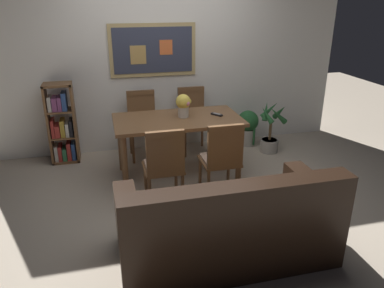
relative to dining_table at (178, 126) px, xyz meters
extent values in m
plane|color=tan|center=(0.05, -0.55, -0.65)|extent=(12.00, 12.00, 0.00)
cube|color=silver|center=(0.05, 1.07, 0.65)|extent=(5.20, 0.10, 2.60)
cube|color=tan|center=(-0.12, 1.01, 0.77)|extent=(1.18, 0.02, 0.71)
cube|color=#33384C|center=(-0.12, 0.99, 0.77)|extent=(1.08, 0.01, 0.61)
cube|color=tan|center=(-0.33, 0.99, 0.72)|extent=(0.21, 0.00, 0.25)
cube|color=#D86633|center=(0.06, 0.99, 0.81)|extent=(0.18, 0.00, 0.20)
cube|color=brown|center=(0.00, 0.00, 0.08)|extent=(1.51, 0.81, 0.04)
cylinder|color=brown|center=(-0.68, -0.33, -0.29)|extent=(0.07, 0.07, 0.71)
cylinder|color=brown|center=(0.68, -0.33, -0.29)|extent=(0.07, 0.07, 0.71)
cylinder|color=brown|center=(-0.68, 0.33, -0.29)|extent=(0.07, 0.07, 0.71)
cylinder|color=brown|center=(0.68, 0.33, -0.29)|extent=(0.07, 0.07, 0.71)
cube|color=brown|center=(0.32, -0.65, -0.21)|extent=(0.40, 0.40, 0.03)
cube|color=#997A66|center=(0.32, -0.65, -0.18)|extent=(0.36, 0.36, 0.03)
cylinder|color=brown|center=(0.15, -0.82, -0.44)|extent=(0.04, 0.04, 0.42)
cylinder|color=brown|center=(0.49, -0.82, -0.44)|extent=(0.04, 0.04, 0.42)
cylinder|color=brown|center=(0.15, -0.48, -0.44)|extent=(0.04, 0.04, 0.42)
cylinder|color=brown|center=(0.49, -0.48, -0.44)|extent=(0.04, 0.04, 0.42)
cube|color=brown|center=(0.32, -0.83, 0.03)|extent=(0.38, 0.04, 0.46)
cube|color=brown|center=(0.32, -0.83, 0.23)|extent=(0.38, 0.05, 0.06)
cube|color=brown|center=(0.38, 0.70, -0.21)|extent=(0.40, 0.40, 0.03)
cube|color=#997A66|center=(0.38, 0.70, -0.18)|extent=(0.36, 0.36, 0.03)
cylinder|color=brown|center=(0.55, 0.87, -0.44)|extent=(0.04, 0.04, 0.42)
cylinder|color=brown|center=(0.21, 0.87, -0.44)|extent=(0.04, 0.04, 0.42)
cylinder|color=brown|center=(0.55, 0.53, -0.44)|extent=(0.04, 0.04, 0.42)
cylinder|color=brown|center=(0.21, 0.53, -0.44)|extent=(0.04, 0.04, 0.42)
cube|color=brown|center=(0.38, 0.88, 0.03)|extent=(0.38, 0.04, 0.46)
cube|color=brown|center=(0.38, 0.88, 0.23)|extent=(0.38, 0.05, 0.06)
cube|color=brown|center=(-0.34, 0.66, -0.21)|extent=(0.40, 0.40, 0.03)
cube|color=#997A66|center=(-0.34, 0.66, -0.18)|extent=(0.36, 0.36, 0.03)
cylinder|color=brown|center=(-0.17, 0.83, -0.44)|extent=(0.04, 0.04, 0.42)
cylinder|color=brown|center=(-0.51, 0.83, -0.44)|extent=(0.04, 0.04, 0.42)
cylinder|color=brown|center=(-0.17, 0.49, -0.44)|extent=(0.04, 0.04, 0.42)
cylinder|color=brown|center=(-0.51, 0.49, -0.44)|extent=(0.04, 0.04, 0.42)
cube|color=brown|center=(-0.34, 0.84, 0.03)|extent=(0.38, 0.04, 0.46)
cube|color=brown|center=(-0.34, 0.84, 0.23)|extent=(0.38, 0.05, 0.06)
cube|color=brown|center=(-0.30, -0.67, -0.21)|extent=(0.40, 0.40, 0.03)
cube|color=#997A66|center=(-0.30, -0.67, -0.18)|extent=(0.36, 0.36, 0.03)
cylinder|color=brown|center=(-0.47, -0.84, -0.44)|extent=(0.04, 0.04, 0.42)
cylinder|color=brown|center=(-0.13, -0.84, -0.44)|extent=(0.04, 0.04, 0.42)
cylinder|color=brown|center=(-0.47, -0.50, -0.44)|extent=(0.04, 0.04, 0.42)
cylinder|color=brown|center=(-0.13, -0.50, -0.44)|extent=(0.04, 0.04, 0.42)
cube|color=brown|center=(-0.30, -0.85, 0.03)|extent=(0.38, 0.04, 0.46)
cube|color=brown|center=(-0.30, -0.85, 0.23)|extent=(0.38, 0.05, 0.06)
cube|color=black|center=(0.06, -1.61, -0.45)|extent=(1.80, 0.84, 0.40)
cube|color=black|center=(0.06, -1.93, -0.03)|extent=(1.80, 0.20, 0.44)
cube|color=black|center=(-0.75, -1.61, -0.14)|extent=(0.18, 0.80, 0.22)
cube|color=black|center=(0.87, -1.61, -0.14)|extent=(0.18, 0.80, 0.22)
cube|color=#334C72|center=(-0.39, -1.79, -0.09)|extent=(0.32, 0.16, 0.33)
cube|color=#B78C33|center=(0.06, -1.79, -0.09)|extent=(0.32, 0.16, 0.33)
cube|color=#8C6B4C|center=(0.51, -1.79, -0.09)|extent=(0.32, 0.16, 0.33)
cube|color=brown|center=(-1.56, 0.80, -0.11)|extent=(0.03, 0.28, 1.07)
cube|color=brown|center=(-1.23, 0.80, -0.11)|extent=(0.03, 0.28, 1.07)
cube|color=brown|center=(-1.40, 0.80, -0.63)|extent=(0.36, 0.28, 0.03)
cube|color=brown|center=(-1.40, 0.80, 0.41)|extent=(0.36, 0.28, 0.03)
cube|color=brown|center=(-1.40, 0.80, -0.29)|extent=(0.30, 0.28, 0.02)
cube|color=brown|center=(-1.40, 0.80, 0.07)|extent=(0.30, 0.28, 0.02)
cube|color=beige|center=(-1.52, 0.80, -0.51)|extent=(0.04, 0.22, 0.21)
cube|color=#B2332D|center=(-1.47, 0.80, -0.52)|extent=(0.05, 0.22, 0.20)
cube|color=#337247|center=(-1.41, 0.80, -0.53)|extent=(0.05, 0.22, 0.17)
cube|color=#B2332D|center=(-1.35, 0.80, -0.50)|extent=(0.05, 0.22, 0.24)
cube|color=#2D4C8C|center=(-1.29, 0.80, -0.50)|extent=(0.05, 0.22, 0.23)
cube|color=#B2332D|center=(-1.52, 0.80, -0.16)|extent=(0.04, 0.22, 0.24)
cube|color=#B2332D|center=(-1.46, 0.80, -0.20)|extent=(0.06, 0.22, 0.16)
cube|color=gold|center=(-1.40, 0.80, -0.17)|extent=(0.06, 0.22, 0.22)
cube|color=beige|center=(-1.34, 0.80, -0.19)|extent=(0.04, 0.22, 0.18)
cube|color=black|center=(-1.29, 0.80, -0.17)|extent=(0.04, 0.22, 0.22)
cube|color=beige|center=(-1.51, 0.80, 0.17)|extent=(0.04, 0.22, 0.19)
cube|color=#7F3F72|center=(-1.45, 0.80, 0.17)|extent=(0.06, 0.22, 0.18)
cube|color=#7F3F72|center=(-1.39, 0.80, 0.17)|extent=(0.05, 0.22, 0.18)
cube|color=#2D4C8C|center=(-1.33, 0.80, 0.19)|extent=(0.06, 0.22, 0.23)
cylinder|color=#B2ADA3|center=(1.23, 0.76, -0.52)|extent=(0.24, 0.24, 0.25)
cylinder|color=#332319|center=(1.23, 0.76, -0.41)|extent=(0.22, 0.22, 0.02)
sphere|color=#235B2D|center=(1.23, 0.76, -0.27)|extent=(0.31, 0.31, 0.31)
cylinder|color=#235B2D|center=(1.28, 0.63, -0.48)|extent=(0.03, 0.03, 0.25)
cylinder|color=#235B2D|center=(1.35, 0.84, -0.50)|extent=(0.03, 0.03, 0.27)
cylinder|color=#B2ADA3|center=(1.43, 0.42, -0.56)|extent=(0.25, 0.25, 0.18)
cylinder|color=#332319|center=(1.43, 0.42, -0.47)|extent=(0.23, 0.23, 0.02)
cylinder|color=brown|center=(1.43, 0.42, -0.31)|extent=(0.04, 0.04, 0.30)
cone|color=#235B2D|center=(1.56, 0.44, -0.06)|extent=(0.11, 0.28, 0.27)
cone|color=#235B2D|center=(1.46, 0.55, -0.06)|extent=(0.28, 0.13, 0.26)
cone|color=#235B2D|center=(1.37, 0.47, -0.05)|extent=(0.18, 0.22, 0.27)
cone|color=#235B2D|center=(1.34, 0.37, -0.07)|extent=(0.19, 0.25, 0.24)
cone|color=#235B2D|center=(1.46, 0.28, -0.05)|extent=(0.31, 0.12, 0.28)
cylinder|color=beige|center=(0.08, 0.03, 0.17)|extent=(0.13, 0.13, 0.13)
sphere|color=#EACC4C|center=(0.08, 0.03, 0.29)|extent=(0.18, 0.18, 0.18)
sphere|color=silver|center=(0.04, 0.10, 0.29)|extent=(0.07, 0.07, 0.07)
sphere|color=pink|center=(0.12, -0.02, 0.28)|extent=(0.06, 0.06, 0.06)
sphere|color=#EACC4C|center=(0.15, 0.06, 0.29)|extent=(0.07, 0.07, 0.07)
cube|color=black|center=(0.49, 0.00, 0.11)|extent=(0.13, 0.15, 0.02)
cube|color=gray|center=(0.49, 0.00, 0.12)|extent=(0.08, 0.10, 0.00)
camera|label=1|loc=(-0.86, -4.15, 1.47)|focal=34.81mm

